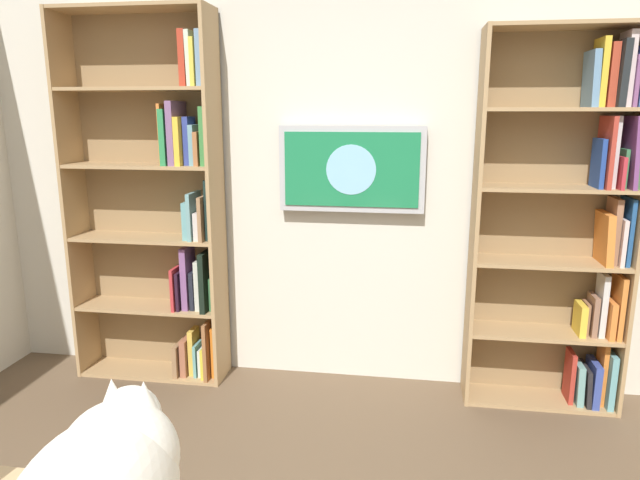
% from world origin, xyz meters
% --- Properties ---
extents(wall_back, '(4.52, 0.06, 2.70)m').
position_xyz_m(wall_back, '(0.00, -2.23, 1.35)').
color(wall_back, silver).
rests_on(wall_back, ground).
extents(bookshelf_left, '(0.85, 0.28, 2.11)m').
position_xyz_m(bookshelf_left, '(-1.30, -2.06, 1.08)').
color(bookshelf_left, tan).
rests_on(bookshelf_left, ground).
extents(bookshelf_right, '(0.94, 0.28, 2.25)m').
position_xyz_m(bookshelf_right, '(1.08, -2.06, 1.09)').
color(bookshelf_right, tan).
rests_on(bookshelf_right, ground).
extents(wall_mounted_tv, '(0.86, 0.07, 0.50)m').
position_xyz_m(wall_mounted_tv, '(-0.07, -2.15, 1.34)').
color(wall_mounted_tv, '#B7B7BC').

